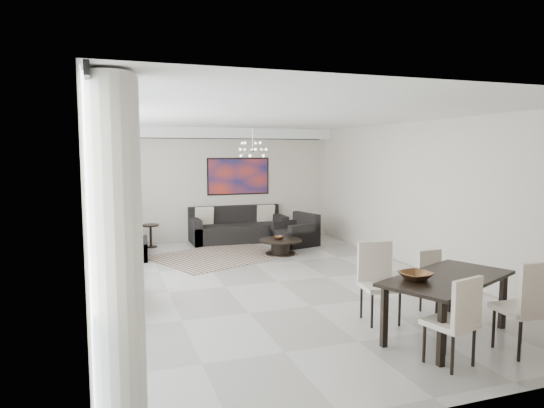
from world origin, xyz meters
name	(u,v)px	position (x,y,z in m)	size (l,w,h in m)	color
room_shell	(303,200)	(0.46, 0.00, 1.45)	(6.00, 9.00, 2.90)	#A8A39B
window_wall	(105,206)	(-2.86, 0.00, 1.47)	(0.37, 8.95, 2.90)	white
soffit	(221,133)	(0.00, 4.30, 2.77)	(5.98, 0.40, 0.26)	white
painting	(238,176)	(0.50, 4.47, 1.65)	(1.68, 0.04, 0.98)	red
chandelier	(253,149)	(0.30, 2.50, 2.35)	(0.66, 0.66, 0.71)	silver
rug	(220,256)	(-0.49, 2.43, 0.01)	(2.78, 2.14, 0.01)	black
coffee_table	(280,246)	(0.84, 2.17, 0.19)	(0.96, 0.96, 0.34)	black
bowl_coffee	(278,238)	(0.81, 2.21, 0.37)	(0.23, 0.23, 0.07)	brown
sofa_main	(238,229)	(0.36, 4.08, 0.30)	(2.43, 0.99, 0.88)	black
loveseat	(122,245)	(-2.55, 3.05, 0.27)	(0.89, 1.58, 0.79)	black
armchair	(296,234)	(1.59, 3.06, 0.27)	(1.08, 1.11, 0.78)	black
side_table	(151,232)	(-1.84, 3.94, 0.38)	(0.41, 0.41, 0.56)	black
tv_console	(115,289)	(-2.76, -0.52, 0.27)	(0.48, 1.72, 0.54)	black
television	(125,251)	(-2.60, -0.45, 0.83)	(1.01, 0.13, 0.58)	gray
dining_table	(447,283)	(1.11, -3.10, 0.68)	(2.06, 1.60, 0.77)	black
dining_chair_sw	(458,315)	(0.64, -3.85, 0.58)	(0.56, 0.56, 1.00)	beige
dining_chair_se	(530,301)	(1.60, -3.87, 0.64)	(0.53, 0.53, 1.10)	beige
dining_chair_nw	(378,276)	(0.63, -2.26, 0.62)	(0.56, 0.56, 1.07)	beige
dining_chair_ne	(434,277)	(1.57, -2.24, 0.51)	(0.44, 0.44, 0.89)	beige
bowl_dining	(416,276)	(0.65, -3.09, 0.82)	(0.38, 0.38, 0.09)	brown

